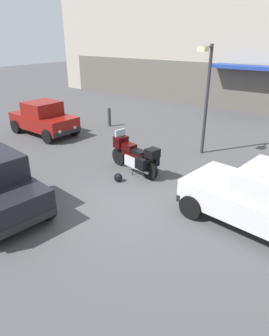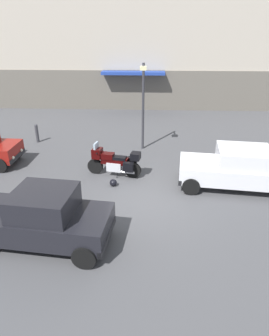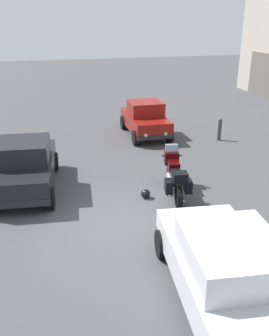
% 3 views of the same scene
% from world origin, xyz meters
% --- Properties ---
extents(ground_plane, '(80.00, 80.00, 0.00)m').
position_xyz_m(ground_plane, '(0.00, 0.00, 0.00)').
color(ground_plane, '#424244').
extents(motorcycle, '(2.24, 0.98, 1.36)m').
position_xyz_m(motorcycle, '(-1.25, 1.86, 0.62)').
color(motorcycle, black).
rests_on(motorcycle, ground).
extents(helmet, '(0.28, 0.28, 0.28)m').
position_xyz_m(helmet, '(-1.22, 0.95, 0.14)').
color(helmet, black).
rests_on(helmet, ground).
extents(car_compact_side, '(3.51, 1.78, 1.56)m').
position_xyz_m(car_compact_side, '(-7.31, 2.73, 0.77)').
color(car_compact_side, maroon).
rests_on(car_compact_side, ground).
extents(streetlamp_curbside, '(0.28, 0.94, 4.11)m').
position_xyz_m(streetlamp_curbside, '(-0.19, 4.84, 2.55)').
color(streetlamp_curbside, '#2D2D33').
rests_on(streetlamp_curbside, ground).
extents(bollard_curbside, '(0.16, 0.16, 0.99)m').
position_xyz_m(bollard_curbside, '(-5.78, 5.67, 0.52)').
color(bollard_curbside, '#333338').
rests_on(bollard_curbside, ground).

